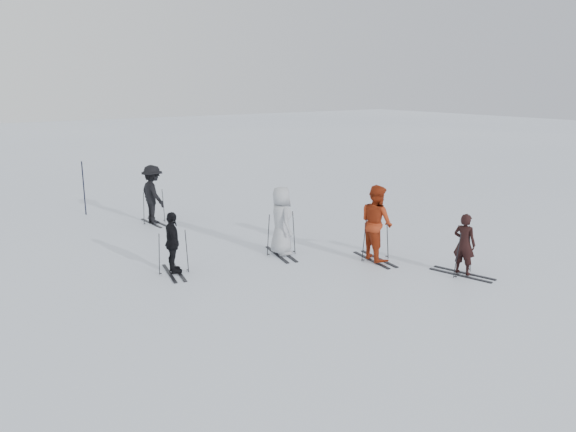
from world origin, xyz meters
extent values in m
plane|color=silver|center=(0.00, 0.00, 0.00)|extent=(120.00, 120.00, 0.00)
imported|color=black|center=(2.38, -3.16, 0.76)|extent=(0.49, 0.63, 1.53)
imported|color=maroon|center=(1.42, -1.06, 1.01)|extent=(0.90, 1.08, 2.02)
imported|color=#A2A5AB|center=(-0.38, 0.77, 0.94)|extent=(0.79, 1.03, 1.88)
imported|color=black|center=(-3.46, 1.00, 0.77)|extent=(0.55, 0.96, 1.54)
imported|color=black|center=(-1.94, 6.15, 0.97)|extent=(0.79, 1.29, 1.94)
cylinder|color=black|center=(-3.50, 8.74, 0.96)|extent=(0.06, 0.06, 1.93)
camera|label=1|loc=(-8.67, -11.56, 4.68)|focal=35.00mm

